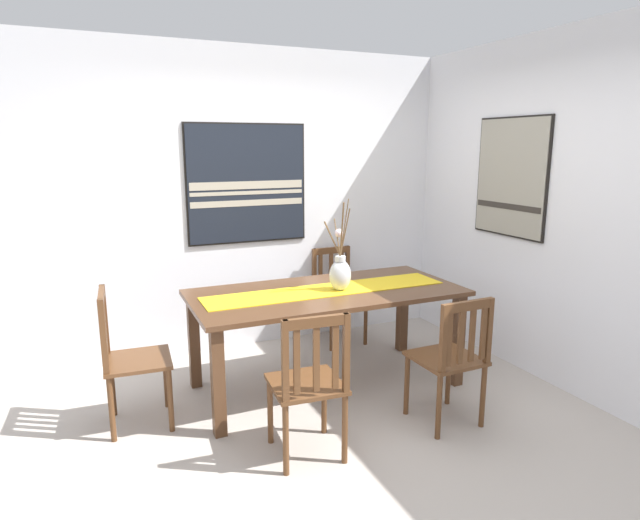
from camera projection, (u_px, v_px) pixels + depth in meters
The scene contains 12 objects.
ground_plane at pixel (346, 432), 3.55m from camera, with size 6.40×6.40×0.03m, color #B2A89E.
wall_back at pixel (257, 201), 4.93m from camera, with size 6.40×0.12×2.70m, color silver.
wall_side at pixel (571, 214), 4.00m from camera, with size 0.12×6.40×2.70m, color silver.
dining_table at pixel (326, 303), 4.08m from camera, with size 2.04×0.96×0.77m.
table_runner at pixel (326, 290), 4.06m from camera, with size 1.88×0.36×0.01m, color gold.
centerpiece_vase at pixel (340, 272), 4.02m from camera, with size 0.21×0.24×0.71m.
chair_0 at pixel (309, 383), 3.15m from camera, with size 0.45×0.45×0.93m.
chair_1 at pixel (451, 357), 3.54m from camera, with size 0.43×0.43×0.90m.
chair_2 at pixel (337, 293), 5.11m from camera, with size 0.43×0.43×0.89m.
chair_3 at pixel (127, 355), 3.52m from camera, with size 0.45×0.45×0.94m.
painting_on_back_wall at pixel (247, 184), 4.79m from camera, with size 1.10×0.05×1.06m.
painting_on_side_wall at pixel (512, 177), 4.43m from camera, with size 0.05×0.79×0.98m.
Camera 1 is at (-1.46, -2.88, 1.86)m, focal length 30.06 mm.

